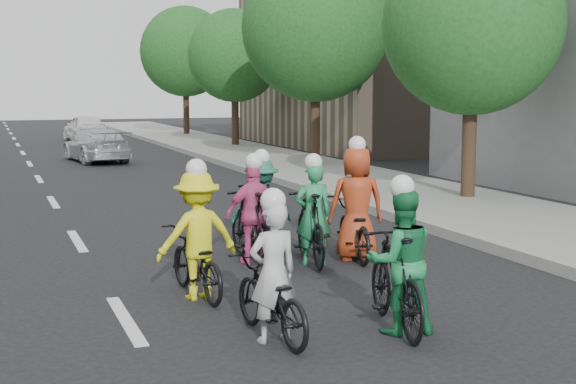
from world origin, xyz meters
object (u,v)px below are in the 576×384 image
cyclist_5 (271,291)px  cyclist_4 (197,247)px  follow_car_lead (96,145)px  follow_car_trail (85,128)px  cyclist_1 (311,223)px  cyclist_6 (398,272)px  cyclist_3 (355,216)px  cyclist_0 (261,212)px  cyclist_2 (253,222)px

cyclist_5 → cyclist_4: bearing=-87.3°
follow_car_lead → follow_car_trail: (0.93, 11.43, 0.07)m
follow_car_trail → cyclist_1: bearing=83.8°
cyclist_5 → follow_car_lead: 21.21m
cyclist_6 → cyclist_3: bearing=-97.5°
cyclist_6 → cyclist_5: bearing=1.8°
cyclist_0 → cyclist_4: 2.88m
cyclist_1 → cyclist_5: (-1.76, -3.20, -0.09)m
cyclist_0 → cyclist_3: cyclist_3 is taller
follow_car_lead → cyclist_6: bearing=83.3°
cyclist_4 → follow_car_trail: bearing=-100.4°
cyclist_1 → follow_car_lead: size_ratio=0.46×
cyclist_3 → cyclist_6: cyclist_3 is taller
cyclist_2 → cyclist_5: bearing=72.7°
cyclist_1 → follow_car_trail: (0.13, 29.42, 0.06)m
cyclist_0 → cyclist_5: 4.48m
follow_car_lead → follow_car_trail: follow_car_trail is taller
cyclist_0 → cyclist_2: bearing=67.5°
cyclist_4 → cyclist_3: bearing=-160.2°
cyclist_5 → cyclist_6: size_ratio=0.90×
cyclist_2 → cyclist_3: 1.56m
cyclist_1 → cyclist_2: size_ratio=1.01×
cyclist_6 → cyclist_0: bearing=-79.0°
cyclist_3 → cyclist_0: bearing=-29.3°
cyclist_0 → cyclist_1: cyclist_1 is taller
cyclist_1 → cyclist_2: cyclist_2 is taller
cyclist_2 → follow_car_trail: cyclist_2 is taller
cyclist_3 → cyclist_4: size_ratio=1.08×
cyclist_4 → cyclist_6: (1.66, -2.11, 0.01)m
cyclist_1 → cyclist_6: cyclist_6 is taller
cyclist_0 → cyclist_1: (0.42, -1.07, -0.04)m
cyclist_2 → cyclist_5: (-0.97, -3.54, -0.11)m
cyclist_2 → follow_car_trail: bearing=-93.8°
cyclist_4 → follow_car_lead: cyclist_4 is taller
follow_car_trail → cyclist_4: bearing=80.0°
cyclist_2 → follow_car_lead: (-0.00, 17.64, -0.04)m
cyclist_0 → cyclist_4: cyclist_4 is taller
cyclist_4 → follow_car_lead: 19.33m
cyclist_6 → cyclist_4: bearing=-41.1°
cyclist_3 → follow_car_trail: cyclist_3 is taller
cyclist_1 → cyclist_4: bearing=42.3°
cyclist_4 → follow_car_lead: (1.27, 19.29, -0.05)m
cyclist_1 → cyclist_3: size_ratio=0.99×
cyclist_4 → cyclist_5: (0.30, -1.90, -0.12)m
cyclist_1 → follow_car_lead: (-0.80, 17.99, -0.02)m
cyclist_5 → follow_car_trail: bearing=-99.6°
cyclist_0 → cyclist_2: (-0.37, -0.73, -0.02)m
cyclist_1 → cyclist_5: 3.65m
cyclist_0 → cyclist_4: (-1.64, -2.37, -0.01)m
follow_car_lead → cyclist_4: bearing=78.5°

